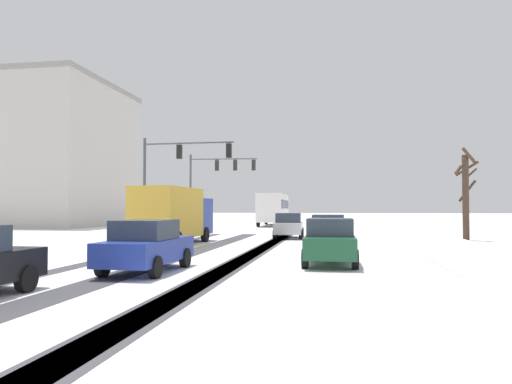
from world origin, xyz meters
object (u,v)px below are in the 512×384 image
at_px(traffic_signal_near_left, 175,166).
at_px(box_truck_delivery, 174,214).
at_px(bare_tree_sidewalk_far, 466,193).
at_px(car_grey_second, 329,230).
at_px(car_silver_lead, 289,226).
at_px(traffic_signal_far_left, 217,174).
at_px(bus_oncoming, 274,207).
at_px(car_dark_green_third, 330,241).
at_px(car_blue_fourth, 146,246).

distance_m(traffic_signal_near_left, box_truck_delivery, 5.98).
bearing_deg(bare_tree_sidewalk_far, car_grey_second, -144.66).
distance_m(car_silver_lead, bare_tree_sidewalk_far, 10.91).
xyz_separation_m(traffic_signal_far_left, car_grey_second, (9.63, -14.92, -3.97)).
height_order(traffic_signal_near_left, car_grey_second, traffic_signal_near_left).
bearing_deg(bare_tree_sidewalk_far, traffic_signal_near_left, -176.66).
relative_size(car_silver_lead, car_grey_second, 1.01).
relative_size(traffic_signal_far_left, box_truck_delivery, 0.87).
height_order(bus_oncoming, bare_tree_sidewalk_far, bare_tree_sidewalk_far).
bearing_deg(car_silver_lead, car_dark_green_third, -78.46).
bearing_deg(car_dark_green_third, car_silver_lead, 101.54).
bearing_deg(traffic_signal_near_left, bare_tree_sidewalk_far, 3.34).
bearing_deg(car_dark_green_third, bus_oncoming, 100.65).
bearing_deg(car_blue_fourth, box_truck_delivery, 104.67).
bearing_deg(traffic_signal_near_left, box_truck_delivery, -71.09).
bearing_deg(car_blue_fourth, traffic_signal_far_left, 99.32).
distance_m(traffic_signal_far_left, traffic_signal_near_left, 10.23).
distance_m(traffic_signal_near_left, car_grey_second, 11.55).
height_order(car_silver_lead, bare_tree_sidewalk_far, bare_tree_sidewalk_far).
bearing_deg(bus_oncoming, traffic_signal_far_left, -105.56).
height_order(car_dark_green_third, bare_tree_sidewalk_far, bare_tree_sidewalk_far).
xyz_separation_m(car_grey_second, box_truck_delivery, (-8.16, -0.20, 0.82)).
bearing_deg(box_truck_delivery, bus_oncoming, 86.09).
xyz_separation_m(car_grey_second, bus_oncoming, (-6.31, 26.82, 1.18)).
distance_m(car_silver_lead, bus_oncoming, 21.10).
relative_size(traffic_signal_far_left, car_silver_lead, 1.56).
height_order(traffic_signal_far_left, box_truck_delivery, traffic_signal_far_left).
relative_size(car_silver_lead, car_blue_fourth, 1.01).
bearing_deg(box_truck_delivery, car_silver_lead, 48.66).
relative_size(car_blue_fourth, bus_oncoming, 0.37).
distance_m(car_silver_lead, car_grey_second, 6.62).
distance_m(car_grey_second, bus_oncoming, 27.58).
distance_m(car_blue_fourth, box_truck_delivery, 10.78).
distance_m(car_dark_green_third, car_blue_fourth, 6.34).
bearing_deg(traffic_signal_far_left, bus_oncoming, 74.44).
relative_size(traffic_signal_far_left, bus_oncoming, 0.59).
relative_size(car_grey_second, car_blue_fourth, 1.00).
xyz_separation_m(traffic_signal_far_left, bare_tree_sidewalk_far, (17.71, -9.19, -1.93)).
height_order(bus_oncoming, box_truck_delivery, bus_oncoming).
relative_size(car_grey_second, car_dark_green_third, 1.01).
height_order(traffic_signal_near_left, bare_tree_sidewalk_far, traffic_signal_near_left).
height_order(car_grey_second, car_dark_green_third, same).
bearing_deg(car_grey_second, bare_tree_sidewalk_far, 35.34).
distance_m(traffic_signal_near_left, bus_oncoming, 22.57).
relative_size(car_silver_lead, bare_tree_sidewalk_far, 0.75).
bearing_deg(traffic_signal_near_left, car_silver_lead, 10.95).
bearing_deg(box_truck_delivery, car_blue_fourth, -75.33).
xyz_separation_m(traffic_signal_far_left, car_silver_lead, (6.99, -8.84, -3.97)).
relative_size(traffic_signal_near_left, box_truck_delivery, 0.87).
xyz_separation_m(car_silver_lead, bare_tree_sidewalk_far, (10.72, -0.35, 2.03)).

